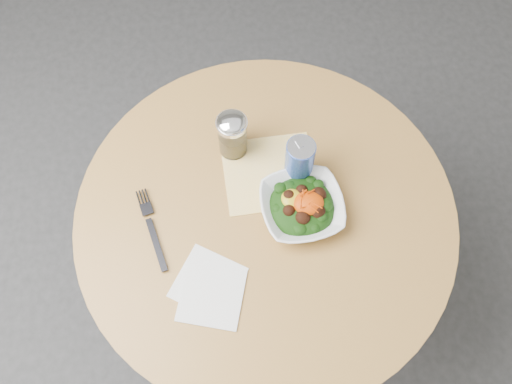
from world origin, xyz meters
TOP-DOWN VIEW (x-y plane):
  - ground at (0.00, 0.00)m, footprint 6.00×6.00m
  - table at (0.00, 0.00)m, footprint 0.90×0.90m
  - cloth_napkin at (0.02, 0.10)m, footprint 0.22×0.21m
  - paper_napkins at (-0.15, -0.17)m, footprint 0.19×0.21m
  - salad_bowl at (0.08, -0.01)m, footprint 0.21×0.21m
  - fork at (-0.27, -0.00)m, footprint 0.07×0.21m
  - spice_shaker at (-0.06, 0.18)m, footprint 0.07×0.07m
  - beverage_can at (0.09, 0.09)m, footprint 0.07×0.07m

SIDE VIEW (x-z plane):
  - ground at x=0.00m, z-range 0.00..0.00m
  - table at x=0.00m, z-range 0.18..0.93m
  - cloth_napkin at x=0.02m, z-range 0.75..0.75m
  - paper_napkins at x=-0.15m, z-range 0.75..0.75m
  - fork at x=-0.27m, z-range 0.75..0.76m
  - salad_bowl at x=0.08m, z-range 0.74..0.81m
  - beverage_can at x=0.09m, z-range 0.75..0.88m
  - spice_shaker at x=-0.06m, z-range 0.75..0.88m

